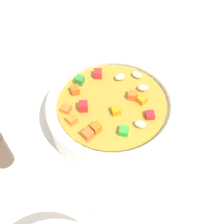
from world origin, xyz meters
The scene contains 3 objects.
ground_plane centered at (0.00, 0.00, -1.00)cm, with size 140.00×140.00×2.00cm, color silver.
soup_bowl_main centered at (0.00, 0.01, 3.23)cm, with size 20.54×20.54×6.80cm.
spoon centered at (-14.10, -3.81, 0.38)cm, with size 2.65×19.05×0.77cm.
Camera 1 is at (-26.08, 7.84, 38.78)cm, focal length 44.75 mm.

